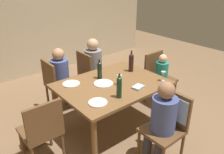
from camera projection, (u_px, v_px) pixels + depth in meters
ground_plane at (112, 125)px, 3.62m from camera, size 10.00×10.00×0.00m
rear_room_partition at (32, 15)px, 5.00m from camera, size 6.40×0.12×2.70m
dining_table at (112, 88)px, 3.35m from camera, size 1.51×1.14×0.74m
chair_near at (169, 118)px, 2.78m from camera, size 0.46×0.44×0.92m
chair_far_right at (90, 72)px, 4.21m from camera, size 0.44×0.44×0.92m
chair_far_left at (56, 82)px, 3.82m from camera, size 0.44×0.44×0.92m
chair_right_end at (157, 74)px, 4.12m from camera, size 0.44×0.44×0.92m
chair_left_end at (42, 129)px, 2.68m from camera, size 0.44×0.44×0.92m
person_woman_host at (162, 119)px, 2.67m from camera, size 0.34×0.30×1.12m
person_man_bearded at (95, 64)px, 4.22m from camera, size 0.36×0.31×1.15m
person_man_guest at (62, 75)px, 3.84m from camera, size 0.34×0.30×1.11m
person_child_small at (162, 75)px, 4.03m from camera, size 0.22×0.25×0.94m
wine_bottle_tall_green at (131, 62)px, 3.65m from camera, size 0.08×0.08×0.35m
wine_bottle_dark_red at (119, 87)px, 2.88m from camera, size 0.07×0.07×0.33m
wine_bottle_short_olive at (100, 70)px, 3.41m from camera, size 0.07×0.07×0.31m
wine_glass_near_left at (120, 78)px, 3.23m from camera, size 0.07×0.07×0.15m
wine_glass_centre at (163, 74)px, 3.35m from camera, size 0.07×0.07×0.15m
dinner_plate_host at (71, 84)px, 3.28m from camera, size 0.25×0.25×0.01m
dinner_plate_guest_left at (103, 83)px, 3.29m from camera, size 0.28×0.28×0.01m
dinner_plate_guest_right at (98, 102)px, 2.81m from camera, size 0.24×0.24×0.01m
folded_napkin at (138, 87)px, 3.17m from camera, size 0.18×0.15×0.03m
handbag at (33, 139)px, 3.17m from camera, size 0.29×0.16×0.22m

